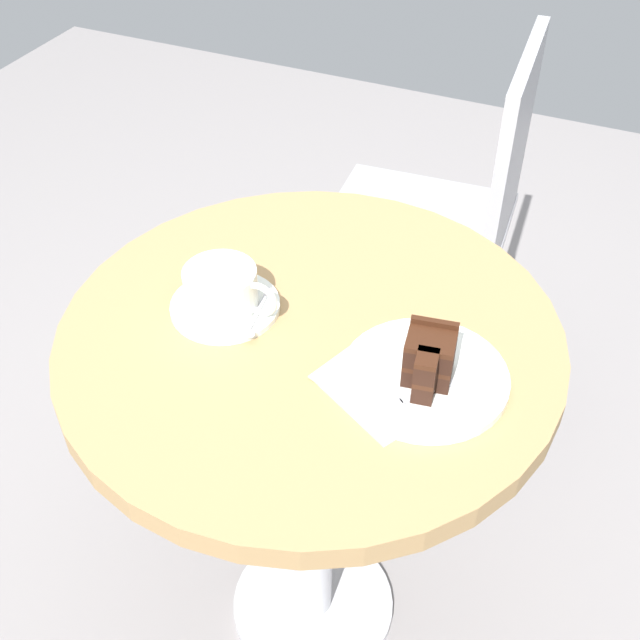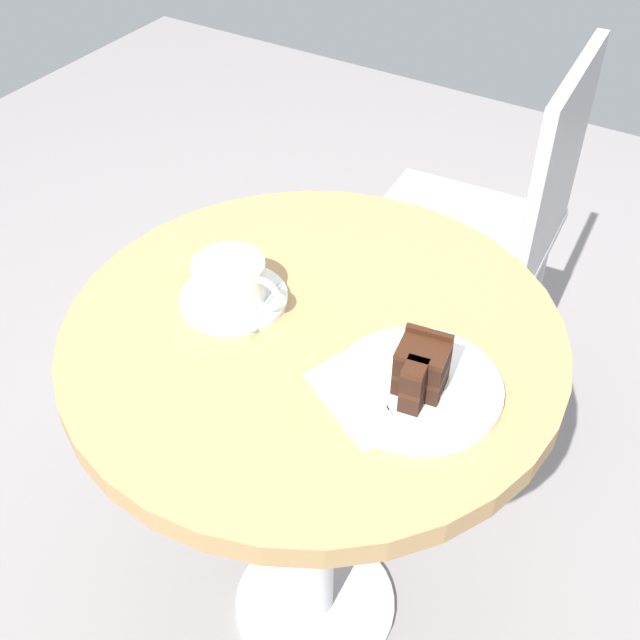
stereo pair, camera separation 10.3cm
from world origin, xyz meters
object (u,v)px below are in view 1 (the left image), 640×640
Objects in this scene: fork at (414,397)px; saucer at (225,306)px; cake_plate at (425,377)px; teaspoon at (254,320)px; cake_slice at (429,359)px; napkin at (385,381)px; cafe_chair at (456,208)px; coffee_cup at (222,288)px.

saucer is at bearing -63.31° from fork.
teaspoon is at bearing 178.58° from cake_plate.
cake_plate is 0.05m from fork.
saucer is at bearing 174.46° from cake_slice.
cafe_chair reaches higher than napkin.
cake_plate is at bearing -139.30° from fork.
teaspoon is (0.05, -0.01, -0.03)m from coffee_cup.
cake_slice is 0.05m from fork.
cake_slice is (0.25, -0.01, 0.03)m from teaspoon.
teaspoon is 0.25m from cake_slice.
coffee_cup is at bearing 170.64° from napkin.
saucer is 0.78× the size of napkin.
cake_slice is (0.00, -0.01, 0.04)m from cake_plate.
coffee_cup is 0.64× the size of cake_plate.
napkin is 0.74m from cafe_chair.
teaspoon is at bearing -13.64° from coffee_cup.
coffee_cup is 1.63× the size of cake_slice.
teaspoon is 0.20m from napkin.
fork is 0.13× the size of cafe_chair.
napkin is at bearing -152.45° from cake_plate.
napkin is at bearing -162.08° from cake_slice.
fork is (0.24, -0.05, 0.00)m from teaspoon.
saucer is 0.06m from teaspoon.
saucer is at bearing 175.78° from cake_plate.
coffee_cup is 0.26m from napkin.
saucer is 0.71m from cafe_chair.
teaspoon is at bearing -16.69° from saucer.
teaspoon is 0.89× the size of fork.
cafe_chair reaches higher than coffee_cup.
napkin is (-0.05, -0.02, -0.04)m from cake_slice.
coffee_cup reaches higher than teaspoon.
coffee_cup is at bearing 175.04° from cake_slice.
cafe_chair is (-0.14, 0.69, -0.24)m from cake_slice.
cafe_chair is at bearing 76.86° from coffee_cup.
coffee_cup is 0.30m from fork.
cafe_chair reaches higher than saucer.
saucer is at bearing 94.51° from coffee_cup.
cake_plate is at bearing 119.90° from cake_slice.
cake_plate is at bearing -3.63° from coffee_cup.
cake_slice reaches higher than napkin.
napkin is (0.25, -0.04, -0.04)m from coffee_cup.
cafe_chair is at bearing 97.66° from napkin.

